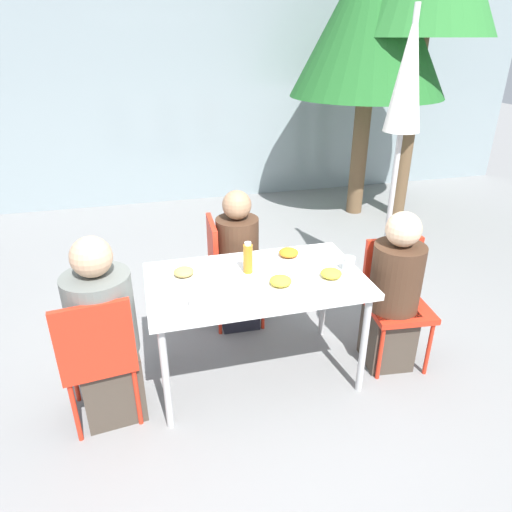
# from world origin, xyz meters

# --- Properties ---
(ground_plane) EXTENTS (24.00, 24.00, 0.00)m
(ground_plane) POSITION_xyz_m (0.00, 0.00, 0.00)
(ground_plane) COLOR gray
(building_facade) EXTENTS (10.00, 0.20, 3.00)m
(building_facade) POSITION_xyz_m (0.00, 3.96, 1.50)
(building_facade) COLOR #89999E
(building_facade) RESTS_ON ground
(dining_table) EXTENTS (1.34, 0.77, 0.75)m
(dining_table) POSITION_xyz_m (0.00, 0.00, 0.68)
(dining_table) COLOR white
(dining_table) RESTS_ON ground
(chair_left) EXTENTS (0.44, 0.44, 0.87)m
(chair_left) POSITION_xyz_m (-0.96, -0.19, 0.51)
(chair_left) COLOR red
(chair_left) RESTS_ON ground
(person_left) EXTENTS (0.37, 0.37, 1.17)m
(person_left) POSITION_xyz_m (-0.92, -0.11, 0.54)
(person_left) COLOR #473D33
(person_left) RESTS_ON ground
(chair_right) EXTENTS (0.44, 0.44, 0.87)m
(chair_right) POSITION_xyz_m (0.98, -0.03, 0.51)
(chair_right) COLOR red
(chair_right) RESTS_ON ground
(person_right) EXTENTS (0.33, 0.33, 1.13)m
(person_right) POSITION_xyz_m (0.92, -0.10, 0.54)
(person_right) COLOR #473D33
(person_right) RESTS_ON ground
(chair_far) EXTENTS (0.41, 0.41, 0.87)m
(chair_far) POSITION_xyz_m (-0.05, 0.69, 0.51)
(chair_far) COLOR red
(chair_far) RESTS_ON ground
(person_far) EXTENTS (0.32, 0.32, 1.11)m
(person_far) POSITION_xyz_m (0.02, 0.64, 0.53)
(person_far) COLOR black
(person_far) RESTS_ON ground
(closed_umbrella) EXTENTS (0.36, 0.36, 2.31)m
(closed_umbrella) POSITION_xyz_m (1.36, 0.78, 1.68)
(closed_umbrella) COLOR #333333
(closed_umbrella) RESTS_ON ground
(plate_0) EXTENTS (0.24, 0.24, 0.07)m
(plate_0) POSITION_xyz_m (0.28, 0.22, 0.77)
(plate_0) COLOR white
(plate_0) RESTS_ON dining_table
(plate_1) EXTENTS (0.23, 0.23, 0.06)m
(plate_1) POSITION_xyz_m (-0.43, 0.12, 0.77)
(plate_1) COLOR white
(plate_1) RESTS_ON dining_table
(plate_2) EXTENTS (0.24, 0.24, 0.07)m
(plate_2) POSITION_xyz_m (0.11, -0.15, 0.77)
(plate_2) COLOR white
(plate_2) RESTS_ON dining_table
(plate_3) EXTENTS (0.24, 0.24, 0.07)m
(plate_3) POSITION_xyz_m (0.44, -0.13, 0.77)
(plate_3) COLOR white
(plate_3) RESTS_ON dining_table
(bottle) EXTENTS (0.06, 0.06, 0.21)m
(bottle) POSITION_xyz_m (-0.03, 0.09, 0.85)
(bottle) COLOR #B7751E
(bottle) RESTS_ON dining_table
(drinking_cup) EXTENTS (0.08, 0.08, 0.09)m
(drinking_cup) POSITION_xyz_m (0.60, -0.05, 0.79)
(drinking_cup) COLOR silver
(drinking_cup) RESTS_ON dining_table
(salad_bowl) EXTENTS (0.19, 0.19, 0.06)m
(salad_bowl) POSITION_xyz_m (-0.35, -0.25, 0.78)
(salad_bowl) COLOR white
(salad_bowl) RESTS_ON dining_table
(tree_behind_right) EXTENTS (1.80, 1.80, 3.19)m
(tree_behind_right) POSITION_xyz_m (2.08, 2.80, 2.31)
(tree_behind_right) COLOR brown
(tree_behind_right) RESTS_ON ground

